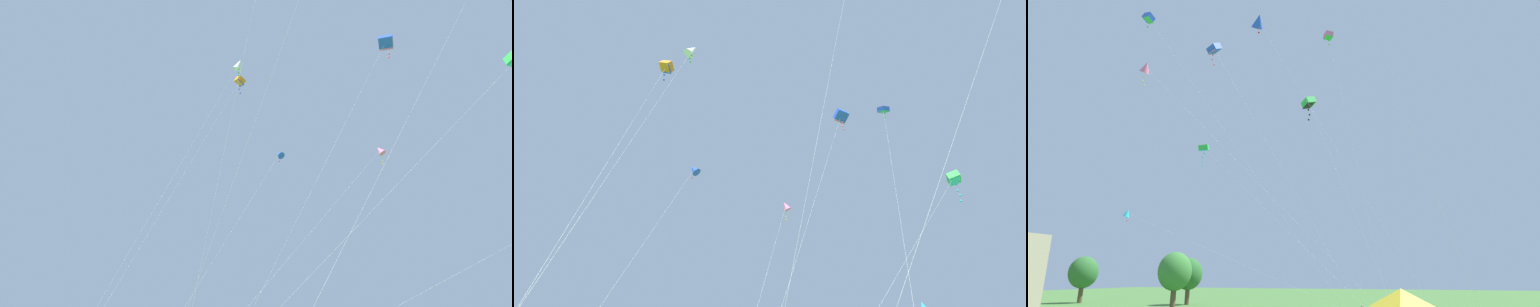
% 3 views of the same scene
% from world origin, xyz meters
% --- Properties ---
extents(tree_near_right, '(4.46, 4.01, 6.73)m').
position_xyz_m(tree_near_right, '(24.37, 35.01, 4.35)').
color(tree_near_right, brown).
rests_on(tree_near_right, ground).
extents(tree_far_right, '(4.72, 4.25, 7.12)m').
position_xyz_m(tree_far_right, '(22.61, 53.22, 4.60)').
color(tree_far_right, brown).
rests_on(tree_far_right, ground).
extents(tree_far_centre, '(4.73, 4.26, 7.14)m').
position_xyz_m(tree_far_centre, '(16.93, 32.58, 4.61)').
color(tree_far_centre, brown).
rests_on(tree_far_centre, ground).
extents(festival_tent, '(2.62, 2.62, 3.34)m').
position_xyz_m(festival_tent, '(-6.16, 2.86, 2.84)').
color(festival_tent, '#B7B7BC').
rests_on(festival_tent, ground).
extents(kite_green_box_0, '(3.97, 18.30, 16.86)m').
position_xyz_m(kite_green_box_0, '(3.20, 21.42, 16.39)').
color(kite_green_box_0, silver).
rests_on(kite_green_box_0, ground).
extents(kite_pink_diamond_1, '(10.90, 16.20, 18.44)m').
position_xyz_m(kite_pink_diamond_1, '(-10.31, 18.48, 17.82)').
color(kite_pink_diamond_1, silver).
rests_on(kite_pink_diamond_1, ground).
extents(kite_blue_box_2, '(1.89, 13.47, 24.20)m').
position_xyz_m(kite_blue_box_2, '(-2.77, 17.52, 23.57)').
color(kite_blue_box_2, silver).
rests_on(kite_blue_box_2, ground).
extents(kite_green_box_3, '(11.26, 10.57, 24.96)m').
position_xyz_m(kite_green_box_3, '(12.46, 12.76, 24.18)').
color(kite_green_box_3, silver).
rests_on(kite_green_box_3, ground).
extents(kite_cyan_diamond_5, '(4.93, 21.78, 9.58)m').
position_xyz_m(kite_cyan_diamond_5, '(-2.59, 25.02, 9.14)').
color(kite_cyan_diamond_5, silver).
rests_on(kite_cyan_diamond_5, ground).
extents(kite_blue_box_6, '(6.43, 19.57, 29.89)m').
position_xyz_m(kite_blue_box_6, '(-1.99, 25.70, 29.22)').
color(kite_blue_box_6, silver).
rests_on(kite_blue_box_6, ground).
extents(kite_pink_box_7, '(5.06, 5.41, 28.37)m').
position_xyz_m(kite_pink_box_7, '(4.98, 8.57, 27.96)').
color(kite_pink_box_7, silver).
rests_on(kite_pink_box_7, ground).
extents(kite_blue_diamond_9, '(6.52, 9.99, 19.04)m').
position_xyz_m(kite_blue_diamond_9, '(-12.04, 9.42, 18.37)').
color(kite_blue_diamond_9, silver).
rests_on(kite_blue_diamond_9, ground).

